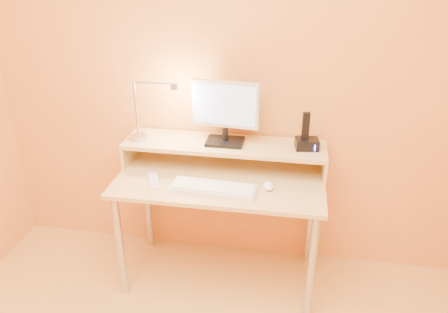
% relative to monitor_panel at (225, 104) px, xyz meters
% --- Properties ---
extents(wall_back, '(3.00, 0.04, 2.50)m').
position_rel_monitor_panel_xyz_m(wall_back, '(-0.00, 0.16, 0.13)').
color(wall_back, orange).
rests_on(wall_back, floor).
extents(desk_leg_fl, '(0.04, 0.04, 0.69)m').
position_rel_monitor_panel_xyz_m(desk_leg_fl, '(-0.55, -0.41, -0.77)').
color(desk_leg_fl, silver).
rests_on(desk_leg_fl, floor).
extents(desk_leg_fr, '(0.04, 0.04, 0.69)m').
position_rel_monitor_panel_xyz_m(desk_leg_fr, '(0.55, -0.41, -0.77)').
color(desk_leg_fr, silver).
rests_on(desk_leg_fr, floor).
extents(desk_leg_bl, '(0.04, 0.04, 0.69)m').
position_rel_monitor_panel_xyz_m(desk_leg_bl, '(-0.55, 0.09, -0.77)').
color(desk_leg_bl, silver).
rests_on(desk_leg_bl, floor).
extents(desk_leg_br, '(0.04, 0.04, 0.69)m').
position_rel_monitor_panel_xyz_m(desk_leg_br, '(0.55, 0.09, -0.77)').
color(desk_leg_br, silver).
rests_on(desk_leg_br, floor).
extents(desk_lower, '(1.20, 0.60, 0.02)m').
position_rel_monitor_panel_xyz_m(desk_lower, '(-0.00, -0.16, -0.41)').
color(desk_lower, '#D8B47D').
rests_on(desk_lower, floor).
extents(shelf_riser_left, '(0.02, 0.30, 0.14)m').
position_rel_monitor_panel_xyz_m(shelf_riser_left, '(-0.60, -0.01, -0.33)').
color(shelf_riser_left, '#D8B47D').
rests_on(shelf_riser_left, desk_lower).
extents(shelf_riser_right, '(0.02, 0.30, 0.14)m').
position_rel_monitor_panel_xyz_m(shelf_riser_right, '(0.59, -0.01, -0.33)').
color(shelf_riser_right, '#D8B47D').
rests_on(shelf_riser_right, desk_lower).
extents(desk_shelf, '(1.20, 0.30, 0.02)m').
position_rel_monitor_panel_xyz_m(desk_shelf, '(-0.00, -0.01, -0.25)').
color(desk_shelf, '#D8B47D').
rests_on(desk_shelf, desk_lower).
extents(monitor_foot, '(0.22, 0.16, 0.02)m').
position_rel_monitor_panel_xyz_m(monitor_foot, '(0.00, -0.01, -0.23)').
color(monitor_foot, black).
rests_on(monitor_foot, desk_shelf).
extents(monitor_neck, '(0.04, 0.04, 0.07)m').
position_rel_monitor_panel_xyz_m(monitor_neck, '(0.00, -0.01, -0.19)').
color(monitor_neck, black).
rests_on(monitor_neck, monitor_foot).
extents(monitor_panel, '(0.40, 0.08, 0.27)m').
position_rel_monitor_panel_xyz_m(monitor_panel, '(0.00, 0.00, 0.00)').
color(monitor_panel, silver).
rests_on(monitor_panel, monitor_neck).
extents(monitor_back, '(0.35, 0.05, 0.23)m').
position_rel_monitor_panel_xyz_m(monitor_back, '(0.00, 0.02, 0.00)').
color(monitor_back, black).
rests_on(monitor_back, monitor_panel).
extents(monitor_screen, '(0.36, 0.04, 0.23)m').
position_rel_monitor_panel_xyz_m(monitor_screen, '(0.00, -0.02, 0.00)').
color(monitor_screen, '#9FB9EE').
rests_on(monitor_screen, monitor_panel).
extents(lamp_base, '(0.10, 0.10, 0.02)m').
position_rel_monitor_panel_xyz_m(lamp_base, '(-0.53, -0.04, -0.23)').
color(lamp_base, silver).
rests_on(lamp_base, desk_shelf).
extents(lamp_post, '(0.01, 0.01, 0.33)m').
position_rel_monitor_panel_xyz_m(lamp_post, '(-0.53, -0.04, -0.05)').
color(lamp_post, silver).
rests_on(lamp_post, lamp_base).
extents(lamp_arm, '(0.24, 0.01, 0.01)m').
position_rel_monitor_panel_xyz_m(lamp_arm, '(-0.41, -0.04, 0.12)').
color(lamp_arm, silver).
rests_on(lamp_arm, lamp_post).
extents(lamp_head, '(0.04, 0.04, 0.03)m').
position_rel_monitor_panel_xyz_m(lamp_head, '(-0.29, -0.04, 0.10)').
color(lamp_head, silver).
rests_on(lamp_head, lamp_arm).
extents(lamp_bulb, '(0.03, 0.03, 0.00)m').
position_rel_monitor_panel_xyz_m(lamp_bulb, '(-0.29, -0.04, 0.09)').
color(lamp_bulb, '#FFEAC6').
rests_on(lamp_bulb, lamp_head).
extents(phone_dock, '(0.14, 0.12, 0.06)m').
position_rel_monitor_panel_xyz_m(phone_dock, '(0.48, -0.01, -0.21)').
color(phone_dock, black).
rests_on(phone_dock, desk_shelf).
extents(phone_handset, '(0.04, 0.03, 0.16)m').
position_rel_monitor_panel_xyz_m(phone_handset, '(0.46, -0.01, -0.10)').
color(phone_handset, black).
rests_on(phone_handset, phone_dock).
extents(phone_led, '(0.01, 0.00, 0.04)m').
position_rel_monitor_panel_xyz_m(phone_led, '(0.52, -0.06, -0.21)').
color(phone_led, '#385CF7').
rests_on(phone_led, phone_dock).
extents(keyboard, '(0.48, 0.18, 0.02)m').
position_rel_monitor_panel_xyz_m(keyboard, '(-0.02, -0.30, -0.39)').
color(keyboard, white).
rests_on(keyboard, desk_lower).
extents(mouse, '(0.07, 0.11, 0.03)m').
position_rel_monitor_panel_xyz_m(mouse, '(0.28, -0.23, -0.38)').
color(mouse, white).
rests_on(mouse, desk_lower).
extents(remote_control, '(0.11, 0.19, 0.02)m').
position_rel_monitor_panel_xyz_m(remote_control, '(-0.37, -0.27, -0.39)').
color(remote_control, white).
rests_on(remote_control, desk_lower).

